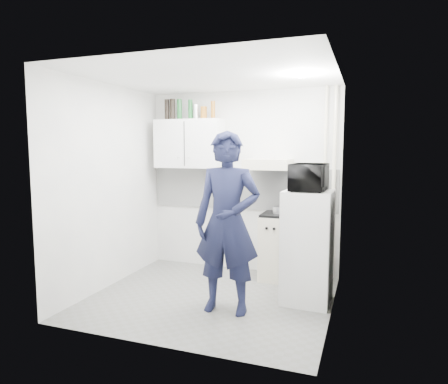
% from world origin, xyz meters
% --- Properties ---
extents(floor, '(2.80, 2.80, 0.00)m').
position_xyz_m(floor, '(0.00, 0.00, 0.00)').
color(floor, slate).
rests_on(floor, ground).
extents(ceiling, '(2.80, 2.80, 0.00)m').
position_xyz_m(ceiling, '(0.00, 0.00, 2.60)').
color(ceiling, white).
rests_on(ceiling, wall_back).
extents(wall_back, '(2.80, 0.00, 2.80)m').
position_xyz_m(wall_back, '(0.00, 1.25, 1.30)').
color(wall_back, silver).
rests_on(wall_back, floor).
extents(wall_left, '(0.00, 2.60, 2.60)m').
position_xyz_m(wall_left, '(-1.40, 0.00, 1.30)').
color(wall_left, silver).
rests_on(wall_left, floor).
extents(wall_right, '(0.00, 2.60, 2.60)m').
position_xyz_m(wall_right, '(1.40, 0.00, 1.30)').
color(wall_right, silver).
rests_on(wall_right, floor).
extents(person, '(0.75, 0.51, 1.97)m').
position_xyz_m(person, '(0.31, -0.28, 0.99)').
color(person, black).
rests_on(person, floor).
extents(stove, '(0.55, 0.55, 0.88)m').
position_xyz_m(stove, '(0.66, 1.00, 0.44)').
color(stove, beige).
rests_on(stove, floor).
extents(fridge, '(0.56, 0.56, 1.31)m').
position_xyz_m(fridge, '(1.10, 0.28, 0.65)').
color(fridge, white).
rests_on(fridge, floor).
extents(stove_top, '(0.53, 0.53, 0.03)m').
position_xyz_m(stove_top, '(0.66, 1.00, 0.89)').
color(stove_top, black).
rests_on(stove_top, stove).
extents(saucepan, '(0.16, 0.16, 0.09)m').
position_xyz_m(saucepan, '(0.61, 0.97, 0.95)').
color(saucepan, silver).
rests_on(saucepan, stove_top).
extents(microwave, '(0.57, 0.39, 0.31)m').
position_xyz_m(microwave, '(1.10, 0.28, 1.46)').
color(microwave, black).
rests_on(microwave, fridge).
extents(bottle_a, '(0.07, 0.07, 0.30)m').
position_xyz_m(bottle_a, '(-1.11, 1.07, 2.35)').
color(bottle_a, black).
rests_on(bottle_a, upper_cabinet).
extents(bottle_b, '(0.08, 0.08, 0.30)m').
position_xyz_m(bottle_b, '(-1.02, 1.07, 2.35)').
color(bottle_b, black).
rests_on(bottle_b, upper_cabinet).
extents(bottle_c, '(0.07, 0.07, 0.30)m').
position_xyz_m(bottle_c, '(-0.91, 1.07, 2.35)').
color(bottle_c, '#144C1E').
rests_on(bottle_c, upper_cabinet).
extents(bottle_d, '(0.06, 0.06, 0.28)m').
position_xyz_m(bottle_d, '(-0.73, 1.07, 2.34)').
color(bottle_d, '#144C1E').
rests_on(bottle_d, upper_cabinet).
extents(canister_a, '(0.09, 0.09, 0.21)m').
position_xyz_m(canister_a, '(-0.65, 1.07, 2.31)').
color(canister_a, silver).
rests_on(canister_a, upper_cabinet).
extents(canister_b, '(0.09, 0.09, 0.18)m').
position_xyz_m(canister_b, '(-0.52, 1.07, 2.29)').
color(canister_b, brown).
rests_on(canister_b, upper_cabinet).
extents(bottle_e, '(0.06, 0.06, 0.25)m').
position_xyz_m(bottle_e, '(-0.38, 1.07, 2.33)').
color(bottle_e, brown).
rests_on(bottle_e, upper_cabinet).
extents(upper_cabinet, '(1.00, 0.35, 0.70)m').
position_xyz_m(upper_cabinet, '(-0.75, 1.07, 1.85)').
color(upper_cabinet, white).
rests_on(upper_cabinet, wall_back).
extents(range_hood, '(0.60, 0.50, 0.14)m').
position_xyz_m(range_hood, '(0.45, 1.00, 1.57)').
color(range_hood, beige).
rests_on(range_hood, wall_back).
extents(backsplash, '(2.74, 0.03, 0.60)m').
position_xyz_m(backsplash, '(0.00, 1.24, 1.20)').
color(backsplash, white).
rests_on(backsplash, wall_back).
extents(pipe_a, '(0.05, 0.05, 2.60)m').
position_xyz_m(pipe_a, '(1.30, 1.17, 1.30)').
color(pipe_a, beige).
rests_on(pipe_a, floor).
extents(pipe_b, '(0.04, 0.04, 2.60)m').
position_xyz_m(pipe_b, '(1.18, 1.17, 1.30)').
color(pipe_b, beige).
rests_on(pipe_b, floor).
extents(ceiling_spot_fixture, '(0.10, 0.10, 0.02)m').
position_xyz_m(ceiling_spot_fixture, '(1.00, 0.20, 2.57)').
color(ceiling_spot_fixture, white).
rests_on(ceiling_spot_fixture, ceiling).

